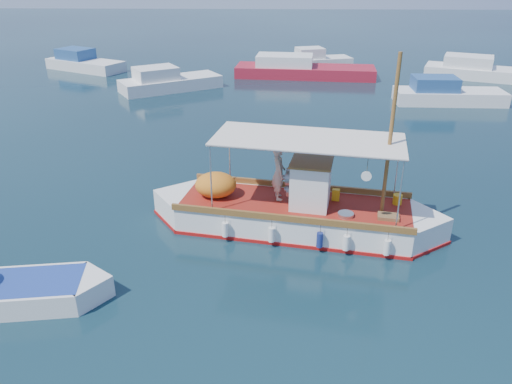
{
  "coord_description": "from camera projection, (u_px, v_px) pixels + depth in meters",
  "views": [
    {
      "loc": [
        -1.11,
        -13.78,
        8.02
      ],
      "look_at": [
        -1.55,
        0.0,
        1.57
      ],
      "focal_mm": 35.0,
      "sensor_mm": 36.0,
      "label": 1
    }
  ],
  "objects": [
    {
      "name": "bg_boat_nw",
      "position": [
        168.0,
        83.0,
        33.5
      ],
      "size": [
        6.93,
        5.54,
        1.8
      ],
      "rotation": [
        0.0,
        0.0,
        0.55
      ],
      "color": "silver",
      "rests_on": "ground"
    },
    {
      "name": "bg_boat_far_w",
      "position": [
        84.0,
        64.0,
        39.63
      ],
      "size": [
        6.83,
        5.03,
        1.8
      ],
      "rotation": [
        0.0,
        0.0,
        -0.48
      ],
      "color": "silver",
      "rests_on": "ground"
    },
    {
      "name": "bg_boat_e",
      "position": [
        481.0,
        72.0,
        36.72
      ],
      "size": [
        8.71,
        5.54,
        1.8
      ],
      "rotation": [
        0.0,
        0.0,
        -0.39
      ],
      "color": "silver",
      "rests_on": "ground"
    },
    {
      "name": "ground",
      "position": [
        305.0,
        237.0,
        15.85
      ],
      "size": [
        160.0,
        160.0,
        0.0
      ],
      "primitive_type": "plane",
      "color": "black",
      "rests_on": "ground"
    },
    {
      "name": "fishing_caique",
      "position": [
        293.0,
        213.0,
        16.22
      ],
      "size": [
        9.59,
        3.94,
        5.95
      ],
      "rotation": [
        0.0,
        0.0,
        -0.19
      ],
      "color": "white",
      "rests_on": "ground"
    },
    {
      "name": "bg_boat_n",
      "position": [
        301.0,
        70.0,
        37.25
      ],
      "size": [
        10.48,
        3.75,
        1.8
      ],
      "rotation": [
        0.0,
        0.0,
        -0.09
      ],
      "color": "maroon",
      "rests_on": "ground"
    },
    {
      "name": "bg_boat_far_n",
      "position": [
        317.0,
        61.0,
        40.44
      ],
      "size": [
        5.55,
        3.33,
        1.8
      ],
      "rotation": [
        0.0,
        0.0,
        0.27
      ],
      "color": "silver",
      "rests_on": "ground"
    },
    {
      "name": "bg_boat_ne",
      "position": [
        446.0,
        95.0,
        30.44
      ],
      "size": [
        6.53,
        2.32,
        1.8
      ],
      "rotation": [
        0.0,
        0.0,
        -0.02
      ],
      "color": "silver",
      "rests_on": "ground"
    }
  ]
}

